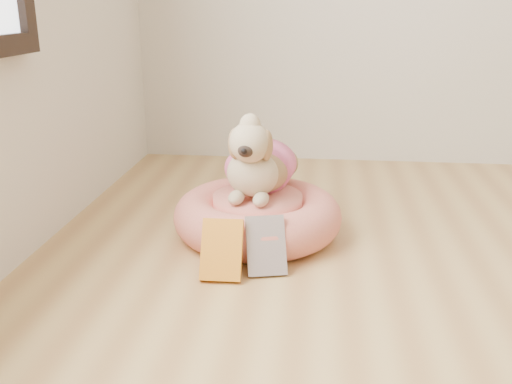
# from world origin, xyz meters

# --- Properties ---
(pet_bed) EXTENTS (0.59, 0.59, 0.15)m
(pet_bed) POSITION_xyz_m (-1.28, 1.18, 0.07)
(pet_bed) COLOR #D25258
(pet_bed) RESTS_ON floor
(dog) EXTENTS (0.33, 0.45, 0.30)m
(dog) POSITION_xyz_m (-1.28, 1.21, 0.30)
(dog) COLOR brown
(dog) RESTS_ON pet_bed
(book_yellow) EXTENTS (0.12, 0.12, 0.17)m
(book_yellow) POSITION_xyz_m (-1.35, 0.85, 0.09)
(book_yellow) COLOR yellow
(book_yellow) RESTS_ON floor
(book_white) EXTENTS (0.14, 0.13, 0.17)m
(book_white) POSITION_xyz_m (-1.22, 0.90, 0.08)
(book_white) COLOR white
(book_white) RESTS_ON floor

